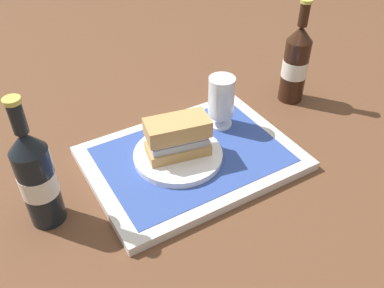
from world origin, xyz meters
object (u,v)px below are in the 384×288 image
object	(u,v)px
plate	(178,155)
second_bottle	(37,178)
sandwich	(179,136)
beer_bottle	(296,63)
beer_glass	(221,100)

from	to	relation	value
plate	second_bottle	world-z (taller)	second_bottle
sandwich	beer_bottle	distance (m)	0.39
plate	beer_bottle	bearing A→B (deg)	12.04
second_bottle	plate	bearing A→B (deg)	1.81
second_bottle	beer_bottle	bearing A→B (deg)	7.79
plate	sandwich	size ratio (longest dim) A/B	1.36
sandwich	second_bottle	xyz separation A→B (m)	(-0.29, -0.01, 0.03)
second_bottle	sandwich	bearing A→B (deg)	1.65
plate	beer_glass	xyz separation A→B (m)	(0.14, 0.05, 0.06)
beer_glass	beer_bottle	xyz separation A→B (m)	(0.24, 0.03, 0.01)
beer_glass	second_bottle	bearing A→B (deg)	-171.49
plate	second_bottle	size ratio (longest dim) A/B	0.71
sandwich	plate	bearing A→B (deg)	180.00
beer_glass	second_bottle	xyz separation A→B (m)	(-0.43, -0.06, 0.01)
plate	sandwich	world-z (taller)	sandwich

